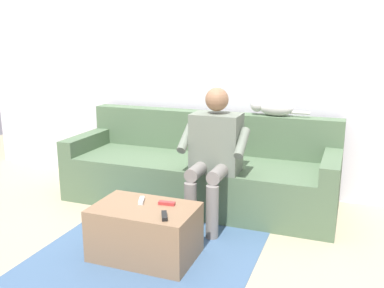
{
  "coord_description": "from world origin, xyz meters",
  "views": [
    {
      "loc": [
        -1.29,
        3.49,
        1.51
      ],
      "look_at": [
        0.0,
        0.08,
        0.61
      ],
      "focal_mm": 39.9,
      "sensor_mm": 36.0,
      "label": 1
    }
  ],
  "objects_px": {
    "remote_red": "(167,203)",
    "couch": "(200,172)",
    "coffee_table": "(145,232)",
    "cat_on_backrest": "(272,108)",
    "remote_black": "(164,216)",
    "person_solo_seated": "(214,149)",
    "remote_white": "(141,201)"
  },
  "relations": [
    {
      "from": "remote_red",
      "to": "couch",
      "type": "bearing_deg",
      "value": -89.23
    },
    {
      "from": "couch",
      "to": "coffee_table",
      "type": "height_order",
      "value": "couch"
    },
    {
      "from": "cat_on_backrest",
      "to": "remote_black",
      "type": "bearing_deg",
      "value": 75.81
    },
    {
      "from": "person_solo_seated",
      "to": "remote_black",
      "type": "xyz_separation_m",
      "value": [
        0.06,
        0.87,
        -0.25
      ]
    },
    {
      "from": "cat_on_backrest",
      "to": "remote_red",
      "type": "xyz_separation_m",
      "value": [
        0.47,
        1.36,
        -0.51
      ]
    },
    {
      "from": "remote_red",
      "to": "person_solo_seated",
      "type": "bearing_deg",
      "value": -107.43
    },
    {
      "from": "person_solo_seated",
      "to": "cat_on_backrest",
      "type": "xyz_separation_m",
      "value": [
        -0.34,
        -0.7,
        0.26
      ]
    },
    {
      "from": "coffee_table",
      "to": "remote_white",
      "type": "bearing_deg",
      "value": -50.6
    },
    {
      "from": "cat_on_backrest",
      "to": "remote_white",
      "type": "distance_m",
      "value": 1.61
    },
    {
      "from": "remote_black",
      "to": "remote_white",
      "type": "bearing_deg",
      "value": -152.08
    },
    {
      "from": "person_solo_seated",
      "to": "remote_black",
      "type": "bearing_deg",
      "value": 86.33
    },
    {
      "from": "couch",
      "to": "remote_white",
      "type": "relative_size",
      "value": 20.83
    },
    {
      "from": "couch",
      "to": "remote_black",
      "type": "relative_size",
      "value": 19.28
    },
    {
      "from": "couch",
      "to": "coffee_table",
      "type": "distance_m",
      "value": 1.16
    },
    {
      "from": "person_solo_seated",
      "to": "couch",
      "type": "bearing_deg",
      "value": -57.18
    },
    {
      "from": "cat_on_backrest",
      "to": "remote_black",
      "type": "height_order",
      "value": "cat_on_backrest"
    },
    {
      "from": "person_solo_seated",
      "to": "remote_red",
      "type": "distance_m",
      "value": 0.72
    },
    {
      "from": "cat_on_backrest",
      "to": "remote_white",
      "type": "bearing_deg",
      "value": 64.37
    },
    {
      "from": "coffee_table",
      "to": "person_solo_seated",
      "type": "distance_m",
      "value": 0.91
    },
    {
      "from": "coffee_table",
      "to": "person_solo_seated",
      "type": "relative_size",
      "value": 0.63
    },
    {
      "from": "remote_white",
      "to": "remote_red",
      "type": "xyz_separation_m",
      "value": [
        -0.19,
        -0.02,
        -0.0
      ]
    },
    {
      "from": "cat_on_backrest",
      "to": "remote_black",
      "type": "distance_m",
      "value": 1.69
    },
    {
      "from": "person_solo_seated",
      "to": "remote_red",
      "type": "xyz_separation_m",
      "value": [
        0.13,
        0.66,
        -0.25
      ]
    },
    {
      "from": "couch",
      "to": "cat_on_backrest",
      "type": "bearing_deg",
      "value": -154.38
    },
    {
      "from": "remote_black",
      "to": "cat_on_backrest",
      "type": "bearing_deg",
      "value": 139.15
    },
    {
      "from": "coffee_table",
      "to": "couch",
      "type": "bearing_deg",
      "value": -90.0
    },
    {
      "from": "remote_black",
      "to": "remote_red",
      "type": "distance_m",
      "value": 0.22
    },
    {
      "from": "coffee_table",
      "to": "remote_black",
      "type": "height_order",
      "value": "remote_black"
    },
    {
      "from": "couch",
      "to": "remote_white",
      "type": "xyz_separation_m",
      "value": [
        0.06,
        1.09,
        0.1
      ]
    },
    {
      "from": "cat_on_backrest",
      "to": "person_solo_seated",
      "type": "bearing_deg",
      "value": 63.95
    },
    {
      "from": "remote_red",
      "to": "cat_on_backrest",
      "type": "bearing_deg",
      "value": -115.36
    },
    {
      "from": "person_solo_seated",
      "to": "remote_white",
      "type": "relative_size",
      "value": 9.4
    }
  ]
}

